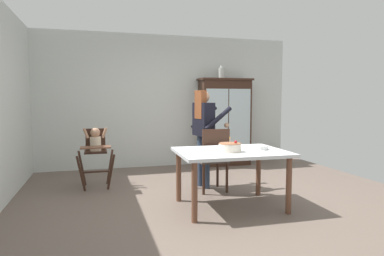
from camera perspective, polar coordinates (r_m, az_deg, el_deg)
name	(u,v)px	position (r m, az deg, el deg)	size (l,w,h in m)	color
ground_plane	(207,201)	(4.77, 2.49, -12.15)	(6.24, 6.24, 0.00)	#66564C
wall_back	(167,101)	(7.10, -4.19, 4.51)	(5.32, 0.06, 2.70)	silver
china_cabinet	(225,122)	(7.20, 5.51, 1.06)	(1.11, 0.48, 1.82)	#382116
ceramic_vase	(222,73)	(7.18, 5.01, 9.22)	(0.13, 0.13, 0.27)	#B2B7B2
high_chair_with_toddler	(96,146)	(5.55, -15.88, -3.00)	(0.58, 0.68, 0.95)	#382116
adult_person	(204,126)	(5.34, 2.01, 0.29)	(0.59, 0.58, 1.53)	#33425B
dining_table	(231,158)	(4.40, 6.52, -4.97)	(1.39, 1.05, 0.74)	silver
birthday_cake	(230,147)	(4.28, 6.37, -3.25)	(0.28, 0.28, 0.19)	beige
serving_bowl	(261,148)	(4.51, 11.55, -3.24)	(0.18, 0.18, 0.06)	silver
dining_chair_far_side	(213,156)	(5.09, 3.62, -4.63)	(0.45, 0.45, 0.96)	#382116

